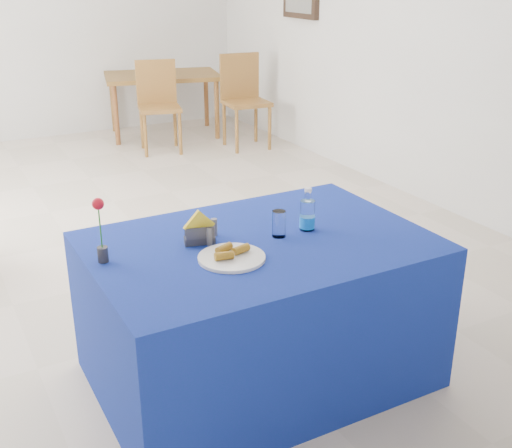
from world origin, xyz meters
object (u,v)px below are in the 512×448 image
at_px(plate, 232,258).
at_px(blue_table, 259,310).
at_px(water_bottle, 307,216).
at_px(chair_bg_right, 243,94).
at_px(oak_table, 162,80).
at_px(chair_bg_left, 158,99).

distance_m(plate, blue_table, 0.46).
distance_m(blue_table, water_bottle, 0.53).
bearing_deg(water_bottle, blue_table, -178.19).
height_order(blue_table, chair_bg_right, chair_bg_right).
bearing_deg(plate, chair_bg_right, 61.92).
bearing_deg(blue_table, chair_bg_right, 63.49).
height_order(oak_table, chair_bg_left, chair_bg_left).
distance_m(plate, chair_bg_right, 4.80).
xyz_separation_m(blue_table, chair_bg_left, (1.12, 4.41, 0.20)).
height_order(water_bottle, chair_bg_left, chair_bg_left).
bearing_deg(water_bottle, plate, -164.50).
bearing_deg(chair_bg_left, plate, -92.79).
xyz_separation_m(water_bottle, oak_table, (1.14, 5.03, -0.15)).
relative_size(water_bottle, chair_bg_right, 0.20).
bearing_deg(chair_bg_right, chair_bg_left, 167.81).
height_order(blue_table, oak_table, blue_table).
bearing_deg(blue_table, chair_bg_left, 75.71).
bearing_deg(plate, water_bottle, 15.50).
distance_m(oak_table, chair_bg_left, 0.70).
height_order(plate, oak_table, plate).
distance_m(water_bottle, chair_bg_left, 4.49).
relative_size(blue_table, chair_bg_left, 1.59).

